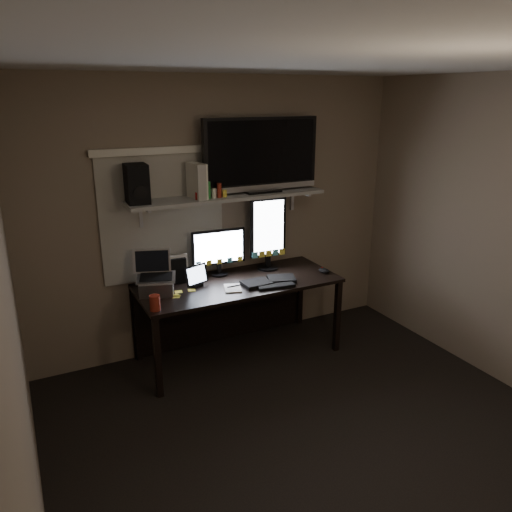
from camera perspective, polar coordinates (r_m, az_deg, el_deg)
floor at (r=3.75m, az=7.85°, el=-20.56°), size 3.60×3.60×0.00m
ceiling at (r=2.95m, az=10.05°, el=21.10°), size 3.60×3.60×0.00m
back_wall at (r=4.65m, az=-4.04°, el=4.55°), size 3.60×0.00×3.60m
left_wall at (r=2.61m, az=-25.91°, el=-8.29°), size 0.00×3.60×3.60m
window_blinds at (r=4.45m, az=-10.54°, el=4.33°), size 1.10×0.02×1.10m
desk at (r=4.64m, az=-2.64°, el=-4.49°), size 1.80×0.75×0.73m
wall_shelf at (r=4.45m, az=-3.22°, el=6.78°), size 1.80×0.35×0.03m
monitor_landscape at (r=4.58m, az=-4.29°, el=0.44°), size 0.51×0.09×0.44m
monitor_portrait at (r=4.70m, az=1.38°, el=2.64°), size 0.36×0.09×0.71m
keyboard at (r=4.44m, az=1.50°, el=-2.88°), size 0.53×0.27×0.03m
mouse at (r=4.73m, az=7.79°, el=-1.66°), size 0.11×0.14×0.04m
notepad at (r=4.31m, az=-2.67°, el=-3.70°), size 0.20×0.23×0.01m
tablet at (r=4.36m, az=-6.86°, el=-2.25°), size 0.25×0.16×0.20m
file_sorter at (r=4.46m, az=-9.27°, el=-1.54°), size 0.20×0.11×0.25m
laptop at (r=4.23m, az=-11.37°, el=-2.01°), size 0.38×0.35×0.35m
cup at (r=3.95m, az=-11.47°, el=-5.27°), size 0.09×0.09×0.12m
sticky_notes at (r=4.23m, az=-7.47°, el=-4.32°), size 0.29×0.23×0.00m
tv at (r=4.54m, az=0.60°, el=11.45°), size 1.10×0.20×0.66m
game_console at (r=4.30m, az=-6.77°, el=8.53°), size 0.11×0.26×0.30m
speaker at (r=4.18m, az=-13.47°, el=8.04°), size 0.18×0.22×0.32m
bottles at (r=4.30m, az=-5.15°, el=7.56°), size 0.24×0.12×0.15m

